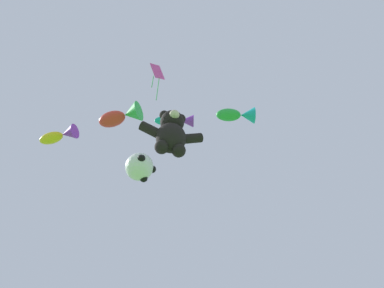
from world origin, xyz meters
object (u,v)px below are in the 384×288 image
fish_kite_goldfin (60,135)px  fish_kite_teal (177,121)px  fish_kite_emerald (238,115)px  soccer_ball_kite (140,167)px  fish_kite_crimson (122,116)px  teddy_bear_kite (171,133)px  diamond_kite (157,75)px

fish_kite_goldfin → fish_kite_teal: bearing=-23.2°
fish_kite_goldfin → fish_kite_emerald: bearing=-23.2°
soccer_ball_kite → fish_kite_teal: size_ratio=0.53×
fish_kite_goldfin → soccer_ball_kite: bearing=-43.5°
soccer_ball_kite → fish_kite_crimson: bearing=119.3°
teddy_bear_kite → fish_kite_teal: bearing=74.1°
fish_kite_emerald → soccer_ball_kite: bearing=-175.8°
fish_kite_emerald → diamond_kite: (-3.46, 0.07, 1.98)m
fish_kite_emerald → fish_kite_goldfin: fish_kite_goldfin is taller
fish_kite_emerald → fish_kite_crimson: fish_kite_crimson is taller
soccer_ball_kite → fish_kite_emerald: bearing=4.2°
fish_kite_goldfin → teddy_bear_kite: bearing=-39.5°
fish_kite_emerald → fish_kite_crimson: 4.84m
fish_kite_crimson → soccer_ball_kite: bearing=-60.7°
fish_kite_crimson → diamond_kite: diamond_kite is taller
fish_kite_emerald → fish_kite_goldfin: bearing=156.8°
teddy_bear_kite → soccer_ball_kite: 1.86m
fish_kite_goldfin → diamond_kite: 4.90m
soccer_ball_kite → fish_kite_goldfin: fish_kite_goldfin is taller
teddy_bear_kite → fish_kite_emerald: size_ratio=1.32×
diamond_kite → fish_kite_teal: bearing=38.8°
fish_kite_emerald → teddy_bear_kite: bearing=-169.5°
diamond_kite → fish_kite_emerald: bearing=-1.1°
fish_kite_emerald → diamond_kite: size_ratio=0.55×
fish_kite_goldfin → diamond_kite: size_ratio=0.59×
fish_kite_teal → diamond_kite: (-1.15, -0.93, 1.82)m
teddy_bear_kite → diamond_kite: bearing=141.8°
fish_kite_teal → fish_kite_goldfin: size_ratio=0.96×
fish_kite_emerald → fish_kite_goldfin: size_ratio=0.93×
teddy_bear_kite → soccer_ball_kite: bearing=163.2°
fish_kite_emerald → fish_kite_crimson: bearing=161.3°
soccer_ball_kite → diamond_kite: diamond_kite is taller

